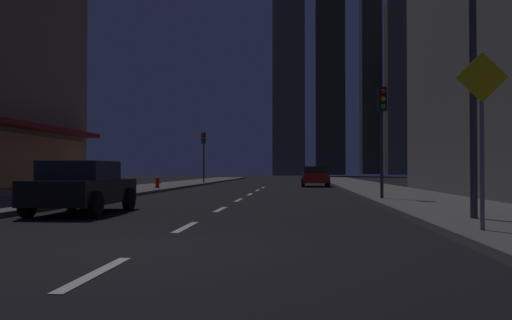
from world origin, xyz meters
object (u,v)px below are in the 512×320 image
Objects in this scene: pedestrian_crossing_sign at (482,124)px; car_parked_near at (82,187)px; fire_hydrant_far_left at (157,183)px; car_parked_far at (315,176)px; traffic_light_far_left at (204,146)px; traffic_light_near_right at (382,117)px.

car_parked_near is at bearing 152.21° from pedestrian_crossing_sign.
pedestrian_crossing_sign is at bearing -62.47° from fire_hydrant_far_left.
pedestrian_crossing_sign is at bearing -86.21° from car_parked_far.
car_parked_far is 1.01× the size of traffic_light_far_left.
traffic_light_near_right is at bearing 90.52° from pedestrian_crossing_sign.
traffic_light_far_left is at bearing 148.41° from car_parked_far.
pedestrian_crossing_sign reaches higher than car_parked_near.
traffic_light_near_right reaches higher than car_parked_near.
car_parked_far is 19.48m from traffic_light_near_right.
fire_hydrant_far_left is 0.16× the size of traffic_light_far_left.
traffic_light_near_right is 1.00× the size of traffic_light_far_left.
pedestrian_crossing_sign is at bearing -72.76° from traffic_light_far_left.
car_parked_near is at bearing -86.48° from traffic_light_far_left.
fire_hydrant_far_left is at bearing 117.53° from pedestrian_crossing_sign.
car_parked_near is 11.23m from traffic_light_near_right.
traffic_light_far_left is 1.33× the size of pedestrian_crossing_sign.
car_parked_near is at bearing -105.87° from car_parked_far.
pedestrian_crossing_sign is (2.00, -30.18, 1.28)m from car_parked_far.
traffic_light_near_right is (11.40, -11.11, 2.74)m from fire_hydrant_far_left.
car_parked_near is 1.34× the size of pedestrian_crossing_sign.
fire_hydrant_far_left is at bearing 97.61° from car_parked_near.
car_parked_far is at bearing 93.79° from pedestrian_crossing_sign.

